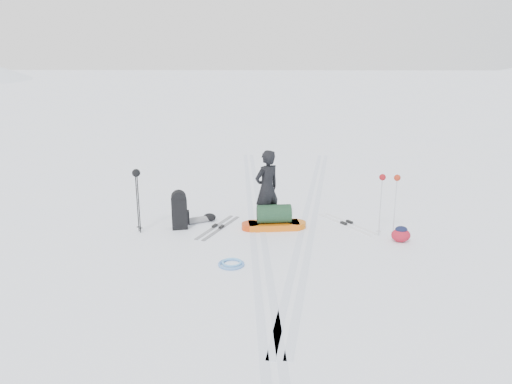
# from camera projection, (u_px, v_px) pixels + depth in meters

# --- Properties ---
(ground) EXTENTS (200.00, 200.00, 0.00)m
(ground) POSITION_uv_depth(u_px,v_px,m) (258.00, 233.00, 11.52)
(ground) COLOR white
(ground) RESTS_ON ground
(ski_tracks) EXTENTS (3.38, 17.97, 0.01)m
(ski_tracks) POSITION_uv_depth(u_px,v_px,m) (283.00, 221.00, 12.34)
(ski_tracks) COLOR silver
(ski_tracks) RESTS_ON ground
(skier) EXTENTS (0.80, 0.77, 1.85)m
(skier) POSITION_uv_depth(u_px,v_px,m) (267.00, 189.00, 11.78)
(skier) COLOR black
(skier) RESTS_ON ground
(pulk_sled) EXTENTS (1.57, 0.64, 0.59)m
(pulk_sled) POSITION_uv_depth(u_px,v_px,m) (274.00, 219.00, 11.77)
(pulk_sled) COLOR #DD610D
(pulk_sled) RESTS_ON ground
(expedition_rucksack) EXTENTS (0.89, 0.77, 0.93)m
(expedition_rucksack) POSITION_uv_depth(u_px,v_px,m) (182.00, 211.00, 11.77)
(expedition_rucksack) COLOR black
(expedition_rucksack) RESTS_ON ground
(ski_poles_black) EXTENTS (0.18, 0.19, 1.51)m
(ski_poles_black) POSITION_uv_depth(u_px,v_px,m) (137.00, 181.00, 11.27)
(ski_poles_black) COLOR black
(ski_poles_black) RESTS_ON ground
(ski_poles_silver) EXTENTS (0.46, 0.19, 1.45)m
(ski_poles_silver) POSITION_uv_depth(u_px,v_px,m) (389.00, 185.00, 11.02)
(ski_poles_silver) COLOR silver
(ski_poles_silver) RESTS_ON ground
(touring_skis_grey) EXTENTS (0.92, 1.77, 0.07)m
(touring_skis_grey) POSITION_uv_depth(u_px,v_px,m) (218.00, 227.00, 11.87)
(touring_skis_grey) COLOR gray
(touring_skis_grey) RESTS_ON ground
(touring_skis_white) EXTENTS (1.26, 1.70, 0.07)m
(touring_skis_white) POSITION_uv_depth(u_px,v_px,m) (347.00, 224.00, 12.12)
(touring_skis_white) COLOR silver
(touring_skis_white) RESTS_ON ground
(rope_coil) EXTENTS (0.66, 0.66, 0.06)m
(rope_coil) POSITION_uv_depth(u_px,v_px,m) (231.00, 263.00, 9.81)
(rope_coil) COLOR #5487CC
(rope_coil) RESTS_ON ground
(small_daypack) EXTENTS (0.52, 0.47, 0.36)m
(small_daypack) POSITION_uv_depth(u_px,v_px,m) (401.00, 234.00, 10.97)
(small_daypack) COLOR maroon
(small_daypack) RESTS_ON ground
(thermos_pair) EXTENTS (0.17, 0.30, 0.29)m
(thermos_pair) POSITION_uv_depth(u_px,v_px,m) (177.00, 214.00, 12.47)
(thermos_pair) COLOR #5A5D61
(thermos_pair) RESTS_ON ground
(stuff_sack) EXTENTS (0.37, 0.32, 0.20)m
(stuff_sack) POSITION_uv_depth(u_px,v_px,m) (210.00, 217.00, 12.33)
(stuff_sack) COLOR black
(stuff_sack) RESTS_ON ground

